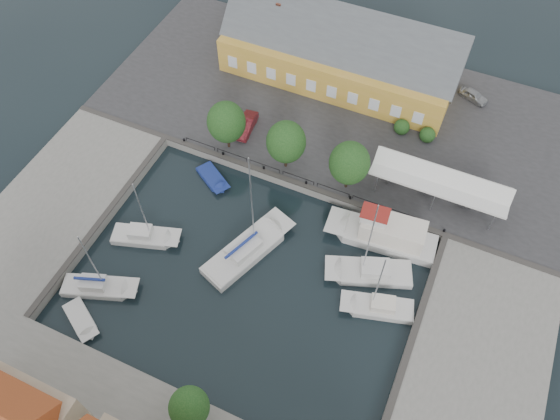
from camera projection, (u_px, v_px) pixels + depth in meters
name	position (u px, v px, depth m)	size (l,w,h in m)	color
ground	(255.00, 264.00, 53.86)	(140.00, 140.00, 0.00)	black
north_quay	(338.00, 110.00, 65.60)	(56.00, 26.00, 1.00)	#2D2D30
west_quay	(59.00, 202.00, 57.61)	(12.00, 24.00, 1.00)	slate
east_quay	(474.00, 370.00, 47.17)	(12.00, 24.00, 1.00)	slate
quay_edge_fittings	(275.00, 222.00, 55.49)	(56.00, 24.72, 0.40)	#383533
warehouse	(336.00, 51.00, 65.84)	(28.56, 14.00, 9.55)	gold
tent_canopy	(440.00, 181.00, 55.19)	(14.00, 4.00, 2.83)	silver
quay_trees	(286.00, 142.00, 56.69)	(18.20, 4.20, 6.30)	black
car_silver	(474.00, 95.00, 65.44)	(1.44, 3.58, 1.22)	#9A9DA1
car_red	(246.00, 125.00, 62.42)	(1.54, 4.42, 1.46)	maroon
center_sailboat	(247.00, 251.00, 54.32)	(6.58, 10.78, 14.17)	silver
trawler	(386.00, 235.00, 54.62)	(11.55, 4.28, 5.00)	silver
east_boat_a	(370.00, 273.00, 52.99)	(8.85, 5.57, 12.00)	silver
east_boat_b	(379.00, 308.00, 50.83)	(7.15, 3.98, 9.61)	silver
west_boat_c	(145.00, 237.00, 55.37)	(7.27, 4.24, 9.68)	silver
west_boat_d	(99.00, 288.00, 52.04)	(7.56, 4.53, 9.99)	silver
launch_sw	(82.00, 320.00, 50.30)	(4.82, 3.78, 0.98)	silver
launch_nw	(213.00, 179.00, 59.97)	(4.81, 3.93, 0.88)	navy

